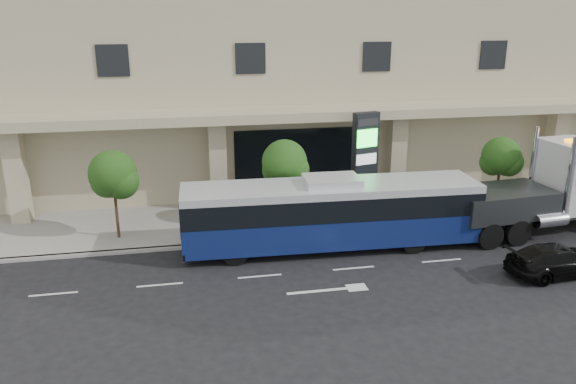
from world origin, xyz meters
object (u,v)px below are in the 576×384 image
object	(u,v)px
city_bus	(331,212)
black_sedan	(558,260)
tow_truck	(552,191)
signage_pylon	(364,164)

from	to	relation	value
city_bus	black_sedan	bearing A→B (deg)	-25.90
tow_truck	signage_pylon	distance (m)	9.13
city_bus	tow_truck	world-z (taller)	tow_truck
city_bus	black_sedan	size ratio (longest dim) A/B	3.03
city_bus	signage_pylon	bearing A→B (deg)	54.75
black_sedan	signage_pylon	world-z (taller)	signage_pylon
tow_truck	signage_pylon	world-z (taller)	signage_pylon
black_sedan	tow_truck	bearing A→B (deg)	-34.68
black_sedan	signage_pylon	bearing A→B (deg)	31.09
city_bus	signage_pylon	world-z (taller)	signage_pylon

